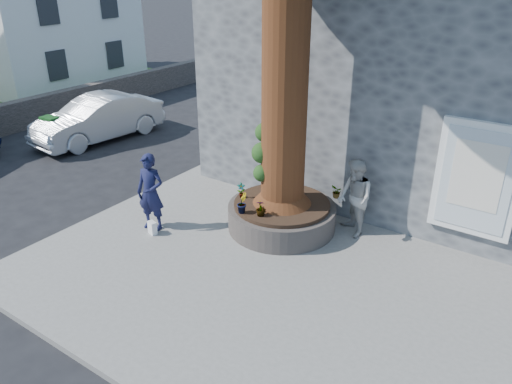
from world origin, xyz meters
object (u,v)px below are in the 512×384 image
Objects in this scene: car_silver at (98,118)px; woman at (355,198)px; a_board_sign at (52,132)px; planter at (282,215)px; man at (151,192)px.

woman is at bearing -1.56° from car_silver.
a_board_sign is (-0.57, -1.37, -0.21)m from car_silver.
woman is 0.38× the size of car_silver.
car_silver reaches higher than a_board_sign.
woman reaches higher than planter.
woman is at bearing 16.84° from man.
woman reaches higher than car_silver.
car_silver is (-5.90, 3.45, -0.25)m from man.
man is 0.39× the size of car_silver.
woman is at bearing -3.61° from a_board_sign.
car_silver reaches higher than planter.
planter is at bearing -6.98° from car_silver.
a_board_sign is (-10.11, -0.12, -0.44)m from woman.
car_silver is at bearing 62.93° from a_board_sign.
planter is 8.38m from car_silver.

